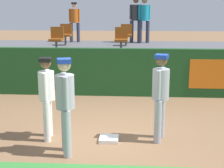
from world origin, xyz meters
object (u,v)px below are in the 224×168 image
at_px(spectator_hooded, 74,19).
at_px(seat_front_center, 121,38).
at_px(seat_front_left, 57,38).
at_px(spectator_casual, 144,17).
at_px(player_fielder_home, 47,93).
at_px(spectator_capped, 136,16).
at_px(first_base, 109,139).
at_px(player_coach_visitor, 160,92).
at_px(seat_back_left, 66,33).
at_px(player_runner_visitor, 65,100).
at_px(seat_back_center, 126,34).

bearing_deg(spectator_hooded, seat_front_center, 120.17).
distance_m(seat_front_left, spectator_casual, 4.23).
relative_size(player_fielder_home, spectator_capped, 0.93).
bearing_deg(spectator_capped, first_base, 70.52).
height_order(first_base, spectator_casual, spectator_casual).
xyz_separation_m(player_coach_visitor, seat_back_left, (-3.32, 6.84, 0.61)).
bearing_deg(seat_front_left, spectator_casual, 41.82).
relative_size(first_base, player_coach_visitor, 0.22).
distance_m(seat_front_left, spectator_hooded, 2.96).
bearing_deg(spectator_casual, spectator_capped, -43.16).
xyz_separation_m(player_fielder_home, player_runner_visitor, (0.53, -0.74, 0.06)).
relative_size(seat_back_center, seat_front_center, 1.00).
distance_m(player_runner_visitor, seat_front_left, 6.04).
relative_size(first_base, seat_back_center, 0.48).
height_order(seat_front_left, seat_back_center, same).
bearing_deg(player_fielder_home, seat_front_left, -176.07).
distance_m(player_coach_visitor, spectator_hooded, 8.62).
height_order(seat_back_left, seat_back_center, same).
height_order(seat_back_center, seat_front_center, same).
height_order(seat_back_left, seat_front_center, same).
xyz_separation_m(seat_back_center, spectator_hooded, (-2.25, 1.12, 0.50)).
relative_size(player_runner_visitor, spectator_hooded, 1.10).
xyz_separation_m(player_fielder_home, seat_front_center, (1.35, 5.10, 0.66)).
bearing_deg(player_runner_visitor, seat_front_left, 178.00).
bearing_deg(spectator_hooded, seat_front_left, 81.31).
xyz_separation_m(seat_front_left, spectator_casual, (3.12, 2.79, 0.62)).
distance_m(first_base, seat_back_left, 7.50).
height_order(player_runner_visitor, spectator_hooded, spectator_hooded).
relative_size(player_coach_visitor, seat_front_center, 2.18).
relative_size(seat_back_left, spectator_casual, 0.45).
bearing_deg(spectator_capped, seat_front_center, 64.84).
bearing_deg(seat_front_left, spectator_hooded, 87.24).
relative_size(seat_back_left, seat_front_center, 1.00).
bearing_deg(seat_front_left, player_fielder_home, -79.77).
relative_size(seat_back_left, spectator_capped, 0.44).
bearing_deg(player_runner_visitor, seat_back_center, 157.00).
bearing_deg(seat_front_left, player_coach_visitor, -56.93).
xyz_separation_m(first_base, seat_back_left, (-2.26, 6.96, 1.63)).
relative_size(player_runner_visitor, spectator_capped, 0.98).
distance_m(spectator_hooded, spectator_casual, 2.98).
bearing_deg(player_runner_visitor, player_fielder_home, -160.16).
bearing_deg(seat_front_left, player_runner_visitor, -76.01).
height_order(player_coach_visitor, seat_back_center, seat_back_center).
relative_size(first_base, spectator_hooded, 0.24).
distance_m(first_base, spectator_capped, 8.43).
distance_m(player_runner_visitor, spectator_casual, 8.87).
xyz_separation_m(player_runner_visitor, spectator_casual, (1.66, 8.63, 1.21)).
xyz_separation_m(seat_front_left, seat_back_center, (2.39, 1.80, -0.00)).
xyz_separation_m(seat_back_left, spectator_hooded, (0.18, 1.12, 0.50)).
distance_m(player_runner_visitor, seat_back_left, 7.80).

